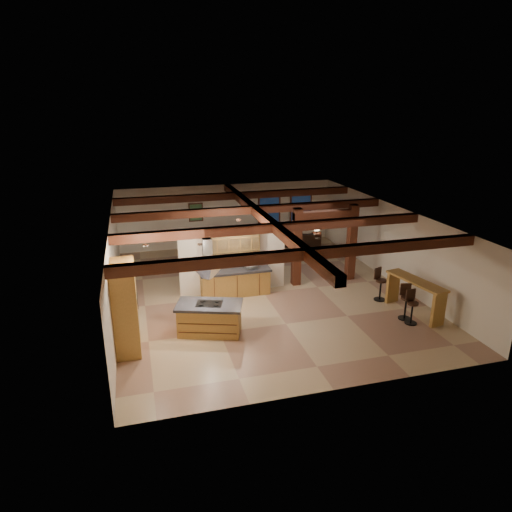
{
  "coord_description": "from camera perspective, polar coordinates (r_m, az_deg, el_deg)",
  "views": [
    {
      "loc": [
        -4.22,
        -14.4,
        6.48
      ],
      "look_at": [
        -0.14,
        0.5,
        1.25
      ],
      "focal_mm": 32.0,
      "sensor_mm": 36.0,
      "label": 1
    }
  ],
  "objects": [
    {
      "name": "ground",
      "position": [
        16.35,
        0.94,
        -4.65
      ],
      "size": [
        12.0,
        12.0,
        0.0
      ],
      "primitive_type": "plane",
      "color": "tan",
      "rests_on": "ground"
    },
    {
      "name": "room_walls",
      "position": [
        15.73,
        0.97,
        1.32
      ],
      "size": [
        12.0,
        12.0,
        12.0
      ],
      "color": "beige",
      "rests_on": "ground"
    },
    {
      "name": "ceiling_beams",
      "position": [
        15.46,
        0.99,
        4.79
      ],
      "size": [
        10.0,
        12.0,
        0.28
      ],
      "color": "#3E170F",
      "rests_on": "room_walls"
    },
    {
      "name": "timber_posts",
      "position": [
        17.01,
        8.62,
        2.4
      ],
      "size": [
        2.5,
        0.3,
        2.9
      ],
      "color": "#3E170F",
      "rests_on": "ground"
    },
    {
      "name": "partition_wall",
      "position": [
        16.17,
        -2.94,
        -0.75
      ],
      "size": [
        3.8,
        0.18,
        2.2
      ],
      "primitive_type": "cube",
      "color": "beige",
      "rests_on": "ground"
    },
    {
      "name": "pantry_cabinet",
      "position": [
        12.94,
        -16.0,
        -6.16
      ],
      "size": [
        0.67,
        1.6,
        2.4
      ],
      "color": "#B07E38",
      "rests_on": "ground"
    },
    {
      "name": "back_counter",
      "position": [
        16.03,
        -2.6,
        -3.31
      ],
      "size": [
        2.5,
        0.66,
        0.94
      ],
      "color": "#B07E38",
      "rests_on": "ground"
    },
    {
      "name": "upper_display_cabinet",
      "position": [
        15.76,
        -2.84,
        1.6
      ],
      "size": [
        1.8,
        0.36,
        0.95
      ],
      "color": "#B07E38",
      "rests_on": "partition_wall"
    },
    {
      "name": "range_hood",
      "position": [
        13.02,
        -6.0,
        -2.55
      ],
      "size": [
        1.1,
        1.1,
        1.4
      ],
      "color": "silver",
      "rests_on": "room_walls"
    },
    {
      "name": "back_windows",
      "position": [
        22.08,
        3.66,
        5.64
      ],
      "size": [
        2.7,
        0.07,
        1.7
      ],
      "color": "#3E170F",
      "rests_on": "room_walls"
    },
    {
      "name": "framed_art",
      "position": [
        21.07,
        -7.52,
        5.44
      ],
      "size": [
        0.65,
        0.05,
        0.85
      ],
      "color": "#3E170F",
      "rests_on": "room_walls"
    },
    {
      "name": "recessed_cans",
      "position": [
        13.09,
        -7.32,
        2.54
      ],
      "size": [
        3.16,
        2.46,
        0.03
      ],
      "color": "silver",
      "rests_on": "room_walls"
    },
    {
      "name": "kitchen_island",
      "position": [
        13.55,
        -5.81,
        -7.71
      ],
      "size": [
        2.12,
        1.56,
        0.94
      ],
      "color": "#B07E38",
      "rests_on": "ground"
    },
    {
      "name": "dining_table",
      "position": [
        18.38,
        -2.19,
        -0.94
      ],
      "size": [
        1.93,
        1.45,
        0.6
      ],
      "primitive_type": "imported",
      "rotation": [
        0.0,
        0.0,
        0.32
      ],
      "color": "#421D10",
      "rests_on": "ground"
    },
    {
      "name": "sofa",
      "position": [
        21.69,
        5.04,
        2.16
      ],
      "size": [
        2.4,
        1.51,
        0.66
      ],
      "primitive_type": "imported",
      "rotation": [
        0.0,
        0.0,
        2.83
      ],
      "color": "black",
      "rests_on": "ground"
    },
    {
      "name": "microwave",
      "position": [
        15.95,
        -0.62,
        -1.18
      ],
      "size": [
        0.42,
        0.3,
        0.23
      ],
      "primitive_type": "imported",
      "rotation": [
        0.0,
        0.0,
        3.19
      ],
      "color": "#BBBBC0",
      "rests_on": "back_counter"
    },
    {
      "name": "bar_counter",
      "position": [
        15.39,
        19.27,
        -4.16
      ],
      "size": [
        0.95,
        2.26,
        1.15
      ],
      "color": "#B07E38",
      "rests_on": "ground"
    },
    {
      "name": "side_table",
      "position": [
        21.93,
        7.54,
        2.14
      ],
      "size": [
        0.59,
        0.59,
        0.57
      ],
      "primitive_type": "cube",
      "rotation": [
        0.0,
        0.0,
        -0.37
      ],
      "color": "#3E170F",
      "rests_on": "ground"
    },
    {
      "name": "table_lamp",
      "position": [
        21.79,
        7.6,
        3.4
      ],
      "size": [
        0.26,
        0.26,
        0.31
      ],
      "color": "black",
      "rests_on": "side_table"
    },
    {
      "name": "bar_stool_a",
      "position": [
        14.79,
        18.88,
        -6.02
      ],
      "size": [
        0.38,
        0.38,
        1.08
      ],
      "color": "black",
      "rests_on": "ground"
    },
    {
      "name": "bar_stool_b",
      "position": [
        15.03,
        18.2,
        -5.44
      ],
      "size": [
        0.41,
        0.42,
        1.13
      ],
      "color": "black",
      "rests_on": "ground"
    },
    {
      "name": "bar_stool_c",
      "position": [
        16.17,
        15.22,
        -3.4
      ],
      "size": [
        0.43,
        0.44,
        1.13
      ],
      "color": "black",
      "rests_on": "ground"
    },
    {
      "name": "dining_chairs",
      "position": [
        18.3,
        -2.2,
        -0.21
      ],
      "size": [
        2.14,
        2.14,
        1.08
      ],
      "color": "#3E170F",
      "rests_on": "ground"
    }
  ]
}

